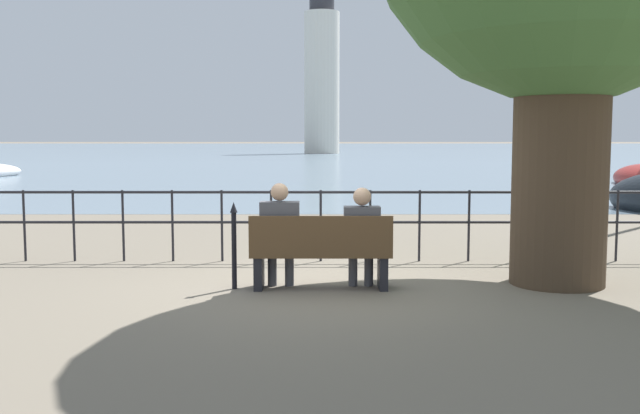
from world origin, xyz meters
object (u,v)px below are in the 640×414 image
at_px(seated_person_right, 361,233).
at_px(harbor_lighthouse, 321,74).
at_px(park_bench, 320,254).
at_px(seated_person_left, 279,231).
at_px(closed_umbrella, 233,241).

bearing_deg(seated_person_right, harbor_lighthouse, 90.19).
bearing_deg(park_bench, seated_person_right, 8.77).
height_order(park_bench, seated_person_left, seated_person_left).
relative_size(seated_person_left, harbor_lighthouse, 0.06).
distance_m(park_bench, seated_person_left, 0.56).
bearing_deg(park_bench, harbor_lighthouse, 89.85).
distance_m(park_bench, seated_person_right, 0.55).
bearing_deg(harbor_lighthouse, closed_umbrella, -90.87).
xyz_separation_m(park_bench, closed_umbrella, (-1.04, 0.04, 0.16)).
relative_size(seated_person_right, closed_umbrella, 1.16).
bearing_deg(harbor_lighthouse, seated_person_right, -89.81).
height_order(seated_person_left, seated_person_right, seated_person_left).
xyz_separation_m(seated_person_left, closed_umbrella, (-0.55, -0.03, -0.11)).
distance_m(park_bench, closed_umbrella, 1.05).
bearing_deg(closed_umbrella, seated_person_right, 1.30).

